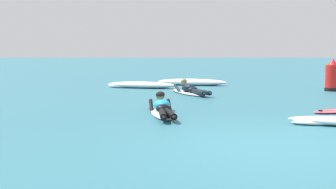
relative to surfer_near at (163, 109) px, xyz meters
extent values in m
plane|color=#2D6B7A|center=(1.74, 6.66, -0.14)|extent=(120.00, 120.00, 0.00)
ellipsoid|color=white|center=(-0.01, 0.12, -0.10)|extent=(0.74, 2.37, 0.07)
ellipsoid|color=white|center=(-0.11, 1.23, -0.09)|extent=(0.21, 0.22, 0.06)
ellipsoid|color=#1E9EDB|center=(-0.02, 0.17, 0.06)|extent=(0.46, 0.72, 0.35)
ellipsoid|color=black|center=(0.02, -0.22, 0.03)|extent=(0.36, 0.31, 0.20)
cylinder|color=black|center=(0.00, -0.85, 0.00)|extent=(0.17, 0.95, 0.14)
ellipsoid|color=black|center=(0.02, -1.33, 0.00)|extent=(0.12, 0.23, 0.08)
cylinder|color=black|center=(0.16, -0.84, 0.00)|extent=(0.28, 0.96, 0.14)
ellipsoid|color=black|center=(0.23, -1.31, 0.00)|extent=(0.12, 0.23, 0.08)
cylinder|color=black|center=(-0.27, 0.52, -0.02)|extent=(0.14, 0.57, 0.33)
sphere|color=#8C6647|center=(-0.30, 0.90, -0.12)|extent=(0.09, 0.09, 0.09)
cylinder|color=black|center=(0.17, 0.55, -0.02)|extent=(0.14, 0.57, 0.33)
sphere|color=#8C6647|center=(0.14, 0.90, -0.12)|extent=(0.09, 0.09, 0.09)
sphere|color=#8C6647|center=(-0.05, 0.57, 0.25)|extent=(0.21, 0.21, 0.21)
ellipsoid|color=black|center=(-0.05, 0.55, 0.28)|extent=(0.24, 0.22, 0.16)
ellipsoid|color=silver|center=(0.92, 4.86, -0.10)|extent=(1.35, 2.35, 0.07)
ellipsoid|color=silver|center=(0.54, 5.89, -0.09)|extent=(0.27, 0.26, 0.06)
ellipsoid|color=black|center=(0.90, 4.91, 0.06)|extent=(0.61, 0.77, 0.35)
ellipsoid|color=black|center=(1.04, 4.54, 0.03)|extent=(0.42, 0.38, 0.20)
cylinder|color=black|center=(1.17, 3.95, 0.00)|extent=(0.39, 0.90, 0.14)
ellipsoid|color=black|center=(1.30, 3.52, 0.00)|extent=(0.17, 0.24, 0.08)
cylinder|color=black|center=(1.32, 4.01, 0.00)|extent=(0.49, 0.88, 0.14)
ellipsoid|color=black|center=(1.50, 3.59, 0.00)|extent=(0.17, 0.24, 0.08)
cylinder|color=black|center=(0.56, 5.18, -0.02)|extent=(0.29, 0.59, 0.34)
sphere|color=tan|center=(0.43, 5.55, -0.12)|extent=(0.09, 0.09, 0.09)
cylinder|color=black|center=(0.98, 5.32, -0.02)|extent=(0.29, 0.59, 0.34)
sphere|color=tan|center=(0.86, 5.66, -0.12)|extent=(0.09, 0.09, 0.09)
sphere|color=tan|center=(0.76, 5.28, 0.25)|extent=(0.21, 0.21, 0.21)
ellipsoid|color=#AD894C|center=(0.77, 5.26, 0.28)|extent=(0.28, 0.26, 0.16)
cone|color=black|center=(3.73, 0.10, -0.13)|extent=(0.13, 0.13, 0.16)
ellipsoid|color=white|center=(-0.80, 7.15, -0.01)|extent=(2.82, 1.39, 0.25)
ellipsoid|color=white|center=(-0.11, 7.06, -0.05)|extent=(1.04, 0.59, 0.18)
ellipsoid|color=white|center=(-1.61, 7.30, -0.07)|extent=(1.04, 0.54, 0.14)
ellipsoid|color=white|center=(1.27, 8.44, 0.00)|extent=(3.00, 1.35, 0.27)
ellipsoid|color=white|center=(2.01, 8.36, -0.04)|extent=(1.11, 0.64, 0.19)
ellipsoid|color=white|center=(0.40, 8.58, -0.06)|extent=(1.11, 0.59, 0.15)
ellipsoid|color=white|center=(3.13, -1.52, -0.08)|extent=(1.13, 0.39, 0.11)
cylinder|color=red|center=(6.16, 5.78, 0.33)|extent=(0.49, 0.49, 0.94)
cone|color=red|center=(6.16, 5.78, 0.93)|extent=(0.34, 0.34, 0.24)
cylinder|color=black|center=(6.16, 5.78, -0.08)|extent=(0.51, 0.51, 0.12)
camera|label=1|loc=(-0.05, -10.38, 1.38)|focal=48.27mm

